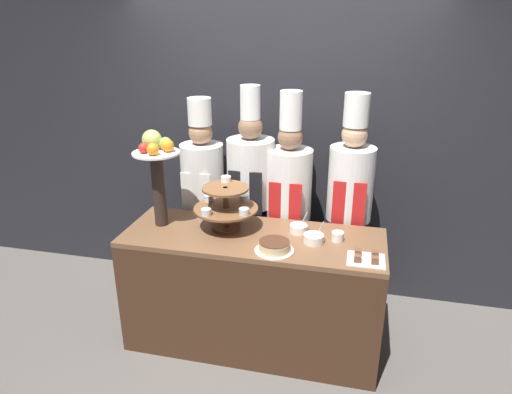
% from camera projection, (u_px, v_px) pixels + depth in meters
% --- Properties ---
extents(ground_plane, '(14.00, 14.00, 0.00)m').
position_uv_depth(ground_plane, '(242.00, 370.00, 3.21)').
color(ground_plane, '#5B5651').
extents(wall_back, '(10.00, 0.06, 2.80)m').
position_uv_depth(wall_back, '(278.00, 135.00, 3.83)').
color(wall_back, '#232328').
rests_on(wall_back, ground_plane).
extents(buffet_counter, '(1.83, 0.66, 0.89)m').
position_uv_depth(buffet_counter, '(253.00, 290.00, 3.35)').
color(buffet_counter, '#422819').
rests_on(buffet_counter, ground_plane).
extents(tiered_stand, '(0.46, 0.46, 0.35)m').
position_uv_depth(tiered_stand, '(226.00, 204.00, 3.24)').
color(tiered_stand, brown).
rests_on(tiered_stand, buffet_counter).
extents(fruit_pedestal, '(0.33, 0.33, 0.69)m').
position_uv_depth(fruit_pedestal, '(157.00, 164.00, 3.21)').
color(fruit_pedestal, '#2D231E').
rests_on(fruit_pedestal, buffet_counter).
extents(cake_round, '(0.26, 0.26, 0.07)m').
position_uv_depth(cake_round, '(274.00, 247.00, 2.96)').
color(cake_round, white).
rests_on(cake_round, buffet_counter).
extents(cup_white, '(0.08, 0.08, 0.06)m').
position_uv_depth(cup_white, '(338.00, 236.00, 3.10)').
color(cup_white, white).
rests_on(cup_white, buffet_counter).
extents(cake_square_tray, '(0.23, 0.20, 0.05)m').
position_uv_depth(cake_square_tray, '(366.00, 258.00, 2.85)').
color(cake_square_tray, white).
rests_on(cake_square_tray, buffet_counter).
extents(serving_bowl_near, '(0.14, 0.14, 0.16)m').
position_uv_depth(serving_bowl_near, '(314.00, 239.00, 3.07)').
color(serving_bowl_near, white).
rests_on(serving_bowl_near, buffet_counter).
extents(serving_bowl_far, '(0.13, 0.13, 0.16)m').
position_uv_depth(serving_bowl_far, '(299.00, 228.00, 3.22)').
color(serving_bowl_far, white).
rests_on(serving_bowl_far, buffet_counter).
extents(chef_left, '(0.35, 0.35, 1.74)m').
position_uv_depth(chef_left, '(203.00, 192.00, 3.77)').
color(chef_left, '#28282D').
rests_on(chef_left, ground_plane).
extents(chef_center_left, '(0.38, 0.38, 1.85)m').
position_uv_depth(chef_center_left, '(251.00, 193.00, 3.67)').
color(chef_center_left, black).
rests_on(chef_center_left, ground_plane).
extents(chef_center_right, '(0.36, 0.36, 1.82)m').
position_uv_depth(chef_center_right, '(288.00, 199.00, 3.62)').
color(chef_center_right, '#28282D').
rests_on(chef_center_right, ground_plane).
extents(chef_right, '(0.34, 0.34, 1.82)m').
position_uv_depth(chef_right, '(349.00, 200.00, 3.50)').
color(chef_right, black).
rests_on(chef_right, ground_plane).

